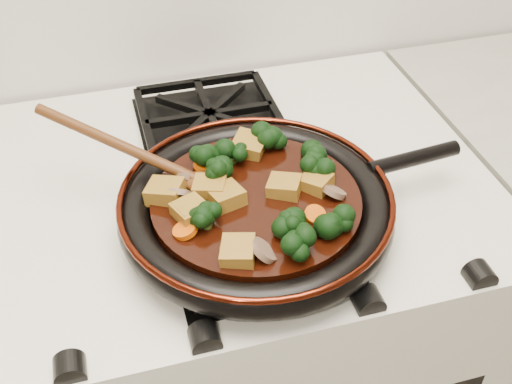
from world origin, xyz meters
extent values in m
cube|color=silver|center=(0.00, 1.69, 0.45)|extent=(0.76, 0.60, 0.90)
cylinder|color=black|center=(0.00, 1.57, 0.93)|extent=(0.33, 0.33, 0.01)
torus|color=black|center=(0.00, 1.57, 0.94)|extent=(0.36, 0.36, 0.04)
torus|color=#47140A|center=(0.00, 1.57, 0.96)|extent=(0.36, 0.36, 0.01)
cylinder|color=black|center=(0.24, 1.59, 0.96)|extent=(0.14, 0.04, 0.02)
cylinder|color=black|center=(0.00, 1.57, 0.95)|extent=(0.27, 0.27, 0.02)
cube|color=olive|center=(0.02, 1.67, 0.97)|extent=(0.06, 0.06, 0.03)
cube|color=olive|center=(-0.05, 1.60, 0.97)|extent=(0.05, 0.05, 0.03)
cube|color=olive|center=(-0.08, 1.56, 0.97)|extent=(0.05, 0.05, 0.03)
cube|color=olive|center=(0.09, 1.57, 0.97)|extent=(0.05, 0.05, 0.02)
cube|color=olive|center=(0.04, 1.57, 0.97)|extent=(0.06, 0.06, 0.03)
cube|color=olive|center=(-0.03, 1.57, 0.97)|extent=(0.05, 0.05, 0.03)
cube|color=olive|center=(-0.04, 1.47, 0.97)|extent=(0.05, 0.05, 0.03)
cube|color=olive|center=(-0.11, 1.60, 0.97)|extent=(0.06, 0.06, 0.03)
cube|color=olive|center=(-0.08, 1.56, 0.97)|extent=(0.05, 0.05, 0.03)
cylinder|color=#CD4E05|center=(0.07, 1.51, 0.96)|extent=(0.03, 0.03, 0.02)
cylinder|color=#CD4E05|center=(-0.05, 1.49, 0.96)|extent=(0.03, 0.03, 0.02)
cylinder|color=#CD4E05|center=(0.10, 1.60, 0.96)|extent=(0.03, 0.03, 0.02)
cylinder|color=#CD4E05|center=(0.02, 1.67, 0.96)|extent=(0.03, 0.03, 0.02)
cylinder|color=#CD4E05|center=(-0.10, 1.53, 0.96)|extent=(0.03, 0.03, 0.02)
cylinder|color=#CD4E05|center=(-0.05, 1.65, 0.96)|extent=(0.03, 0.03, 0.01)
cylinder|color=brown|center=(-0.07, 1.63, 0.97)|extent=(0.04, 0.04, 0.02)
cylinder|color=brown|center=(-0.01, 1.47, 0.97)|extent=(0.03, 0.04, 0.03)
cylinder|color=brown|center=(0.10, 1.55, 0.97)|extent=(0.04, 0.04, 0.02)
cylinder|color=brown|center=(-0.09, 1.60, 0.97)|extent=(0.04, 0.04, 0.03)
ellipsoid|color=#4F2A11|center=(-0.06, 1.61, 0.96)|extent=(0.07, 0.07, 0.02)
cylinder|color=#4F2A11|center=(-0.15, 1.68, 1.00)|extent=(0.02, 0.02, 0.25)
camera|label=1|loc=(-0.16, 0.97, 1.50)|focal=45.00mm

